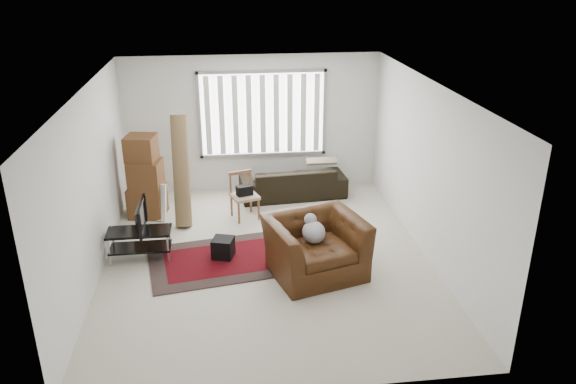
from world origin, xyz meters
name	(u,v)px	position (x,y,z in m)	size (l,w,h in m)	color
room	(264,141)	(0.03, 0.51, 1.76)	(6.00, 6.02, 2.71)	beige
persian_rug	(223,260)	(-0.68, 0.00, 0.01)	(2.47, 1.85, 0.02)	black
tv_stand	(140,238)	(-1.95, 0.21, 0.35)	(0.98, 0.44, 0.49)	black
tv	(137,217)	(-1.95, 0.21, 0.72)	(0.79, 0.10, 0.45)	black
subwoofer	(223,248)	(-0.67, 0.09, 0.17)	(0.31, 0.31, 0.31)	black
moving_boxes	(145,179)	(-2.01, 1.87, 0.70)	(0.70, 0.66, 1.50)	#57361B
white_flatpack	(152,202)	(-1.91, 1.69, 0.33)	(0.52, 0.08, 0.66)	silver
rolled_rug	(181,171)	(-1.34, 1.50, 0.97)	(0.29, 0.29, 1.92)	brown
sofa	(293,177)	(0.73, 2.45, 0.39)	(2.05, 0.89, 0.79)	black
side_chair	(244,194)	(-0.26, 1.56, 0.46)	(0.57, 0.57, 0.84)	#947B61
armchair	(315,243)	(0.68, -0.54, 0.50)	(1.61, 1.49, 0.99)	#3C1F0C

